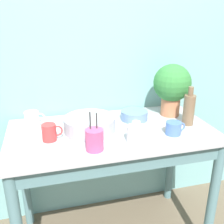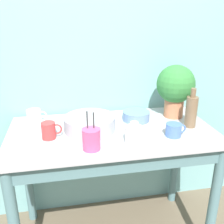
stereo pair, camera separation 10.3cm
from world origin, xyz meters
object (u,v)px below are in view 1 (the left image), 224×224
utensil_cup (94,140)px  mug_white (32,120)px  bottle_tall (189,109)px  bowl_wash_large (90,124)px  bowl_small_blue (134,115)px  potted_plant (172,86)px  mug_blue (174,128)px  mug_red (50,132)px  bottle_short (136,134)px

utensil_cup → mug_white: bearing=129.8°
bottle_tall → utensil_cup: 0.67m
bottle_tall → mug_white: bearing=167.9°
bowl_wash_large → mug_white: mug_white is taller
bowl_small_blue → bottle_tall: bearing=-28.1°
potted_plant → mug_blue: 0.36m
bowl_wash_large → mug_blue: bowl_wash_large is taller
mug_blue → utensil_cup: size_ratio=0.59×
bottle_tall → utensil_cup: bearing=-164.7°
mug_blue → potted_plant: bearing=67.4°
bowl_small_blue → utensil_cup: size_ratio=0.86×
mug_red → mug_white: bearing=114.6°
mug_white → mug_red: (0.10, -0.21, -0.00)m
bottle_short → utensil_cup: utensil_cup is taller
potted_plant → utensil_cup: potted_plant is taller
potted_plant → mug_white: potted_plant is taller
bottle_short → utensil_cup: size_ratio=0.61×
bottle_short → mug_blue: bottle_short is taller
potted_plant → mug_red: size_ratio=3.05×
mug_white → utensil_cup: 0.50m
bowl_wash_large → mug_white: size_ratio=2.45×
bowl_wash_large → bowl_small_blue: 0.34m
mug_red → bowl_small_blue: mug_red is taller
bottle_short → mug_white: 0.66m
mug_red → bowl_small_blue: bearing=16.7°
potted_plant → bottle_tall: 0.22m
bowl_wash_large → bowl_small_blue: bowl_wash_large is taller
bottle_short → mug_white: bottle_short is taller
bowl_wash_large → mug_blue: size_ratio=2.55×
potted_plant → mug_white: (-0.93, 0.02, -0.16)m
bottle_tall → bottle_short: size_ratio=1.99×
bowl_wash_large → mug_white: (-0.34, 0.14, 0.01)m
bowl_wash_large → bottle_short: bearing=-44.6°
bottle_tall → bowl_small_blue: 0.36m
bowl_wash_large → potted_plant: bearing=11.3°
mug_white → potted_plant: bearing=-1.4°
mug_white → utensil_cup: (0.32, -0.38, 0.01)m
mug_white → bowl_wash_large: bearing=-23.0°
mug_blue → mug_red: size_ratio=1.04×
bottle_tall → bowl_wash_large: bearing=174.1°
mug_blue → bottle_short: bearing=-170.6°
bottle_tall → potted_plant: bearing=100.5°
mug_red → bottle_short: bearing=-17.8°
potted_plant → bowl_small_blue: 0.33m
bottle_tall → mug_blue: bearing=-144.9°
mug_blue → bottle_tall: bearing=35.1°
mug_white → utensil_cup: utensil_cup is taller
bottle_short → bowl_wash_large: bearing=135.4°
utensil_cup → mug_red: bearing=142.3°
bowl_wash_large → bottle_tall: 0.64m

